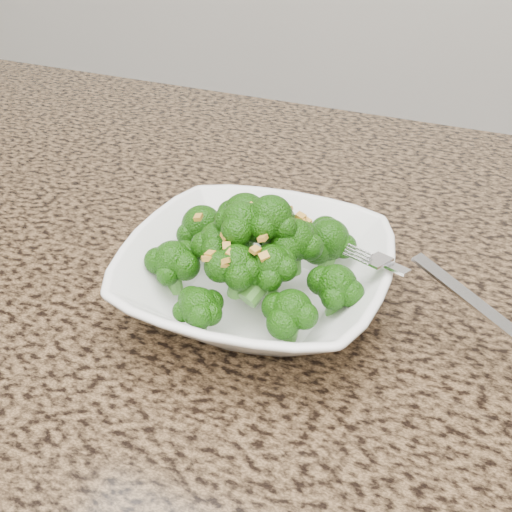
% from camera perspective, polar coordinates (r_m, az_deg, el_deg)
% --- Properties ---
extents(granite_counter, '(1.64, 1.04, 0.03)m').
position_cam_1_polar(granite_counter, '(0.58, -9.79, -5.60)').
color(granite_counter, brown).
rests_on(granite_counter, cabinet).
extents(bowl, '(0.24, 0.24, 0.06)m').
position_cam_1_polar(bowl, '(0.55, 0.00, -1.91)').
color(bowl, white).
rests_on(bowl, granite_counter).
extents(broccoli_pile, '(0.20, 0.20, 0.07)m').
position_cam_1_polar(broccoli_pile, '(0.52, 0.00, 3.66)').
color(broccoli_pile, '#195009').
rests_on(broccoli_pile, bowl).
extents(garlic_topping, '(0.12, 0.12, 0.01)m').
position_cam_1_polar(garlic_topping, '(0.50, 0.00, 7.33)').
color(garlic_topping, gold).
rests_on(garlic_topping, broccoli_pile).
extents(fork, '(0.16, 0.10, 0.01)m').
position_cam_1_polar(fork, '(0.51, 12.84, -1.23)').
color(fork, silver).
rests_on(fork, bowl).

